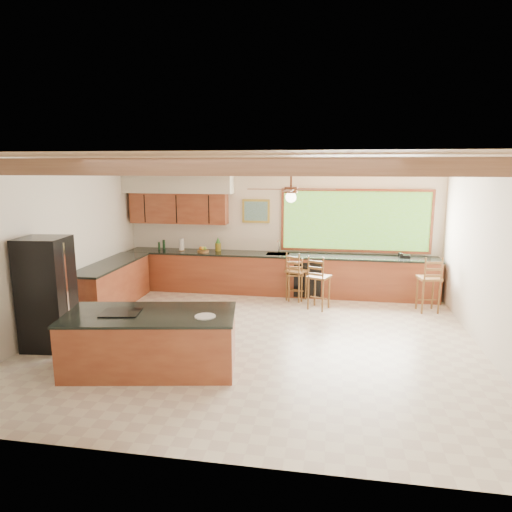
# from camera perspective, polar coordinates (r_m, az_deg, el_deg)

# --- Properties ---
(ground) EXTENTS (7.20, 7.20, 0.00)m
(ground) POSITION_cam_1_polar(r_m,az_deg,el_deg) (7.78, 0.04, -10.46)
(ground) COLOR beige
(ground) RESTS_ON ground
(room_shell) EXTENTS (7.27, 6.54, 3.02)m
(room_shell) POSITION_cam_1_polar(r_m,az_deg,el_deg) (7.93, -0.38, 6.44)
(room_shell) COLOR beige
(room_shell) RESTS_ON ground
(counter_run) EXTENTS (7.12, 3.10, 1.24)m
(counter_run) POSITION_cam_1_polar(r_m,az_deg,el_deg) (10.15, -2.15, -2.53)
(counter_run) COLOR brown
(counter_run) RESTS_ON ground
(island) EXTENTS (2.55, 1.52, 0.85)m
(island) POSITION_cam_1_polar(r_m,az_deg,el_deg) (6.78, -12.97, -10.31)
(island) COLOR brown
(island) RESTS_ON ground
(refrigerator) EXTENTS (0.76, 0.75, 1.79)m
(refrigerator) POSITION_cam_1_polar(r_m,az_deg,el_deg) (7.95, -24.68, -4.26)
(refrigerator) COLOR black
(refrigerator) RESTS_ON ground
(bar_stool_a) EXTENTS (0.38, 0.38, 0.96)m
(bar_stool_a) POSITION_cam_1_polar(r_m,az_deg,el_deg) (9.84, 4.92, -2.40)
(bar_stool_a) COLOR brown
(bar_stool_a) RESTS_ON ground
(bar_stool_b) EXTENTS (0.51, 0.51, 1.07)m
(bar_stool_b) POSITION_cam_1_polar(r_m,az_deg,el_deg) (9.81, 5.06, -2.02)
(bar_stool_b) COLOR brown
(bar_stool_b) RESTS_ON ground
(bar_stool_c) EXTENTS (0.52, 0.52, 1.12)m
(bar_stool_c) POSITION_cam_1_polar(r_m,az_deg,el_deg) (9.25, 7.88, -2.74)
(bar_stool_c) COLOR brown
(bar_stool_c) RESTS_ON ground
(bar_stool_d) EXTENTS (0.47, 0.47, 1.14)m
(bar_stool_d) POSITION_cam_1_polar(r_m,az_deg,el_deg) (9.62, 20.88, -2.75)
(bar_stool_d) COLOR brown
(bar_stool_d) RESTS_ON ground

